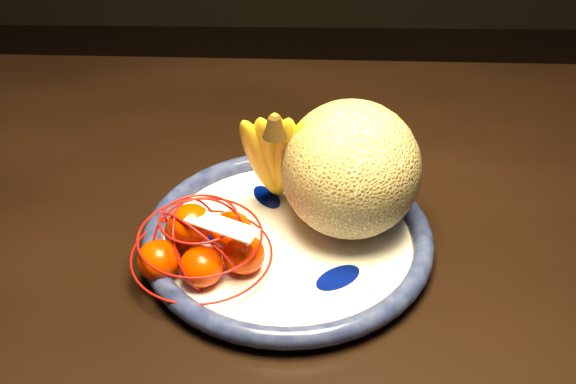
{
  "coord_description": "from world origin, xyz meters",
  "views": [
    {
      "loc": [
        -0.23,
        -0.6,
        1.26
      ],
      "look_at": [
        -0.24,
        0.02,
        0.79
      ],
      "focal_mm": 45.0,
      "sensor_mm": 36.0,
      "label": 1
    }
  ],
  "objects_px": {
    "fruit_bowl": "(288,238)",
    "cantaloupe": "(351,169)",
    "banana_bunch": "(276,153)",
    "dining_table": "(420,279)",
    "mandarin_bag": "(202,244)"
  },
  "relations": [
    {
      "from": "banana_bunch",
      "to": "dining_table",
      "type": "bearing_deg",
      "value": -7.1
    },
    {
      "from": "fruit_bowl",
      "to": "banana_bunch",
      "type": "xyz_separation_m",
      "value": [
        -0.01,
        0.06,
        0.08
      ]
    },
    {
      "from": "fruit_bowl",
      "to": "cantaloupe",
      "type": "xyz_separation_m",
      "value": [
        0.07,
        0.03,
        0.08
      ]
    },
    {
      "from": "dining_table",
      "to": "mandarin_bag",
      "type": "relative_size",
      "value": 9.57
    },
    {
      "from": "dining_table",
      "to": "banana_bunch",
      "type": "xyz_separation_m",
      "value": [
        -0.18,
        0.02,
        0.17
      ]
    },
    {
      "from": "dining_table",
      "to": "cantaloupe",
      "type": "xyz_separation_m",
      "value": [
        -0.09,
        -0.01,
        0.17
      ]
    },
    {
      "from": "dining_table",
      "to": "mandarin_bag",
      "type": "height_order",
      "value": "mandarin_bag"
    },
    {
      "from": "dining_table",
      "to": "cantaloupe",
      "type": "bearing_deg",
      "value": -175.42
    },
    {
      "from": "dining_table",
      "to": "banana_bunch",
      "type": "height_order",
      "value": "banana_bunch"
    },
    {
      "from": "cantaloupe",
      "to": "mandarin_bag",
      "type": "relative_size",
      "value": 1.0
    },
    {
      "from": "fruit_bowl",
      "to": "banana_bunch",
      "type": "bearing_deg",
      "value": 104.37
    },
    {
      "from": "cantaloupe",
      "to": "banana_bunch",
      "type": "distance_m",
      "value": 0.09
    },
    {
      "from": "cantaloupe",
      "to": "mandarin_bag",
      "type": "bearing_deg",
      "value": -156.39
    },
    {
      "from": "dining_table",
      "to": "fruit_bowl",
      "type": "bearing_deg",
      "value": -167.34
    },
    {
      "from": "cantaloupe",
      "to": "banana_bunch",
      "type": "relative_size",
      "value": 1.01
    }
  ]
}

